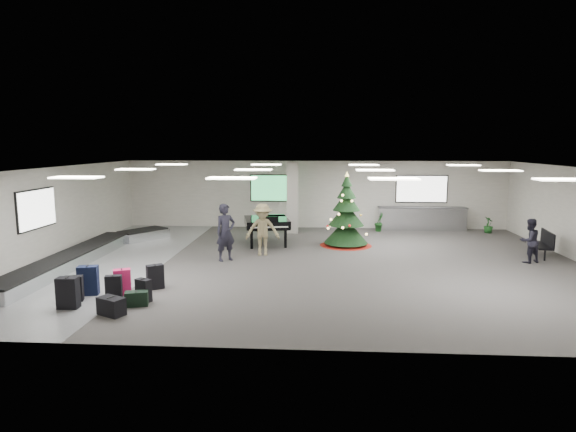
# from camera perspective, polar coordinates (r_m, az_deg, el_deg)

# --- Properties ---
(ground) EXTENTS (18.00, 18.00, 0.00)m
(ground) POSITION_cam_1_polar(r_m,az_deg,el_deg) (16.39, 2.97, -5.55)
(ground) COLOR #3A3735
(ground) RESTS_ON ground
(room_envelope) EXTENTS (18.02, 14.02, 3.21)m
(room_envelope) POSITION_cam_1_polar(r_m,az_deg,el_deg) (16.66, 1.75, 2.83)
(room_envelope) COLOR #AFABA0
(room_envelope) RESTS_ON ground
(baggage_carousel) EXTENTS (2.28, 9.71, 0.43)m
(baggage_carousel) POSITION_cam_1_polar(r_m,az_deg,el_deg) (18.12, -22.74, -4.16)
(baggage_carousel) COLOR silver
(baggage_carousel) RESTS_ON ground
(service_counter) EXTENTS (4.05, 0.65, 1.08)m
(service_counter) POSITION_cam_1_polar(r_m,az_deg,el_deg) (23.31, 15.57, -0.27)
(service_counter) COLOR silver
(service_counter) RESTS_ON ground
(suitcase_0) EXTENTS (0.51, 0.30, 0.80)m
(suitcase_0) POSITION_cam_1_polar(r_m,az_deg,el_deg) (13.01, -24.63, -8.30)
(suitcase_0) COLOR black
(suitcase_0) RESTS_ON ground
(suitcase_1) EXTENTS (0.44, 0.30, 0.65)m
(suitcase_1) POSITION_cam_1_polar(r_m,az_deg,el_deg) (13.35, -19.95, -7.95)
(suitcase_1) COLOR black
(suitcase_1) RESTS_ON ground
(pink_suitcase) EXTENTS (0.51, 0.41, 0.71)m
(pink_suitcase) POSITION_cam_1_polar(r_m,az_deg,el_deg) (13.64, -19.05, -7.41)
(pink_suitcase) COLOR #E31D5E
(pink_suitcase) RESTS_ON ground
(suitcase_3) EXTENTS (0.51, 0.45, 0.70)m
(suitcase_3) POSITION_cam_1_polar(r_m,az_deg,el_deg) (13.93, -15.46, -6.96)
(suitcase_3) COLOR black
(suitcase_3) RESTS_ON ground
(navy_suitcase) EXTENTS (0.56, 0.40, 0.81)m
(navy_suitcase) POSITION_cam_1_polar(r_m,az_deg,el_deg) (13.93, -22.59, -7.07)
(navy_suitcase) COLOR black
(navy_suitcase) RESTS_ON ground
(suitcase_5) EXTENTS (0.49, 0.35, 0.68)m
(suitcase_5) POSITION_cam_1_polar(r_m,az_deg,el_deg) (13.54, -24.04, -7.88)
(suitcase_5) COLOR black
(suitcase_5) RESTS_ON ground
(green_duffel) EXTENTS (0.60, 0.41, 0.39)m
(green_duffel) POSITION_cam_1_polar(r_m,az_deg,el_deg) (12.67, -17.51, -9.32)
(green_duffel) COLOR black
(green_duffel) RESTS_ON ground
(suitcase_7) EXTENTS (0.46, 0.38, 0.61)m
(suitcase_7) POSITION_cam_1_polar(r_m,az_deg,el_deg) (12.93, -16.75, -8.42)
(suitcase_7) COLOR black
(suitcase_7) RESTS_ON ground
(black_duffel) EXTENTS (0.73, 0.61, 0.44)m
(black_duffel) POSITION_cam_1_polar(r_m,az_deg,el_deg) (12.21, -20.21, -10.00)
(black_duffel) COLOR black
(black_duffel) RESTS_ON ground
(christmas_tree) EXTENTS (2.05, 2.05, 2.93)m
(christmas_tree) POSITION_cam_1_polar(r_m,az_deg,el_deg) (19.08, 6.91, -0.53)
(christmas_tree) COLOR maroon
(christmas_tree) RESTS_ON ground
(grand_piano) EXTENTS (2.05, 2.45, 1.24)m
(grand_piano) POSITION_cam_1_polar(r_m,az_deg,el_deg) (19.14, -2.53, -0.81)
(grand_piano) COLOR black
(grand_piano) RESTS_ON ground
(bench) EXTENTS (0.72, 1.54, 0.94)m
(bench) POSITION_cam_1_polar(r_m,az_deg,el_deg) (19.35, 28.01, -2.77)
(bench) COLOR black
(bench) RESTS_ON ground
(traveler_a) EXTENTS (0.86, 0.82, 1.98)m
(traveler_a) POSITION_cam_1_polar(r_m,az_deg,el_deg) (16.61, -7.41, -1.94)
(traveler_a) COLOR black
(traveler_a) RESTS_ON ground
(traveler_b) EXTENTS (1.27, 0.81, 1.87)m
(traveler_b) POSITION_cam_1_polar(r_m,az_deg,el_deg) (17.32, -3.04, -1.62)
(traveler_b) COLOR #837551
(traveler_b) RESTS_ON ground
(traveler_bench) EXTENTS (0.89, 0.81, 1.51)m
(traveler_bench) POSITION_cam_1_polar(r_m,az_deg,el_deg) (18.16, 26.70, -2.64)
(traveler_bench) COLOR black
(traveler_bench) RESTS_ON ground
(potted_plant_left) EXTENTS (0.57, 0.59, 0.83)m
(potted_plant_left) POSITION_cam_1_polar(r_m,az_deg,el_deg) (22.54, 10.74, -0.73)
(potted_plant_left) COLOR #123817
(potted_plant_left) RESTS_ON ground
(potted_plant_right) EXTENTS (0.51, 0.51, 0.74)m
(potted_plant_right) POSITION_cam_1_polar(r_m,az_deg,el_deg) (23.52, 22.66, -0.98)
(potted_plant_right) COLOR #123817
(potted_plant_right) RESTS_ON ground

